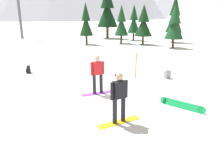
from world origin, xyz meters
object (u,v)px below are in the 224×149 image
Objects in this scene: backpack_black at (28,69)px; pine_tree_young at (107,9)px; snowboarder_foreground at (119,97)px; pine_tree_slender at (175,17)px; pine_tree_short at (86,22)px; pine_tree_twin at (175,24)px; snowboarder_midground at (98,74)px; pine_tree_broad at (121,23)px; backpack_grey at (167,75)px; pine_tree_tall at (144,23)px; pine_tree_leaning at (134,21)px; trail_marker_pole at (136,66)px; loose_snowboard_near_right at (182,105)px.

backpack_black is 19.25m from pine_tree_young.
pine_tree_slender is (2.99, 21.05, 2.13)m from snowboarder_foreground.
pine_tree_short is 9.56m from pine_tree_twin.
snowboarder_midground is 16.49m from pine_tree_broad.
pine_tree_twin is (-0.25, -4.43, -0.67)m from pine_tree_slender.
backpack_black is at bearing -120.25° from pine_tree_slender.
pine_tree_short is (-8.57, 11.69, 2.32)m from backpack_grey.
pine_tree_tall is at bearing 91.51° from snowboarder_foreground.
backpack_grey is at bearing -67.35° from pine_tree_young.
snowboarder_foreground is 0.38× the size of pine_tree_leaning.
trail_marker_pole reaches higher than backpack_grey.
pine_tree_broad reaches higher than loose_snowboard_near_right.
loose_snowboard_near_right is 1.16× the size of trail_marker_pole.
pine_tree_tall reaches higher than pine_tree_broad.
backpack_grey is 0.08× the size of pine_tree_slender.
pine_tree_tall is (-2.66, 16.89, 2.29)m from loose_snowboard_near_right.
backpack_grey is (1.76, 5.49, -0.70)m from snowboarder_foreground.
pine_tree_leaning reaches higher than loose_snowboard_near_right.
snowboarder_foreground is at bearing -99.34° from pine_tree_twin.
trail_marker_pole is (-1.72, -0.34, 0.49)m from backpack_grey.
pine_tree_leaning is at bearing -24.27° from pine_tree_young.
pine_tree_young is (-5.38, 5.29, 1.51)m from pine_tree_tall.
backpack_grey is 15.86m from pine_tree_slender.
backpack_grey is 17.08m from pine_tree_leaning.
pine_tree_twin is at bearing -3.38° from pine_tree_short.
pine_tree_leaning is (-2.00, 16.86, 1.77)m from trail_marker_pole.
pine_tree_leaning is at bearing 75.36° from backpack_black.
pine_tree_young reaches higher than loose_snowboard_near_right.
snowboarder_foreground is 8.12m from backpack_black.
snowboarder_foreground is 0.39× the size of pine_tree_tall.
pine_tree_slender reaches higher than pine_tree_tall.
backpack_grey is at bearing -80.18° from pine_tree_tall.
snowboarder_foreground is 19.07m from pine_tree_broad.
pine_tree_leaning is 7.15m from pine_tree_twin.
pine_tree_leaning is at bearing 102.71° from backpack_grey.
pine_tree_tall reaches higher than backpack_black.
backpack_black is at bearing -91.73° from pine_tree_young.
pine_tree_young is at bearing 81.88° from pine_tree_short.
loose_snowboard_near_right is 0.37× the size of pine_tree_tall.
snowboarder_foreground is 22.15m from pine_tree_leaning.
trail_marker_pole is at bearing -87.74° from pine_tree_tall.
snowboarder_midground is 3.72× the size of backpack_black.
trail_marker_pole is at bearing 89.59° from snowboarder_foreground.
snowboarder_foreground is 0.37× the size of pine_tree_short.
snowboarder_midground is 0.40× the size of pine_tree_twin.
pine_tree_broad is at bearing 102.78° from trail_marker_pole.
snowboarder_foreground reaches higher than loose_snowboard_near_right.
pine_tree_tall is at bearing 99.82° from backpack_grey.
pine_tree_slender is 4.48m from pine_tree_twin.
pine_tree_slender is at bearing 21.53° from pine_tree_short.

